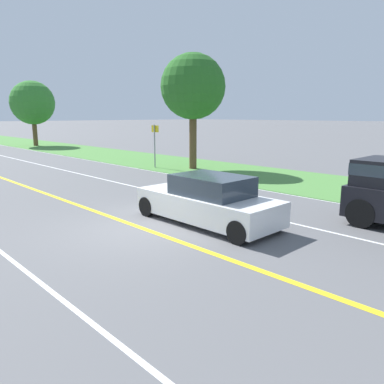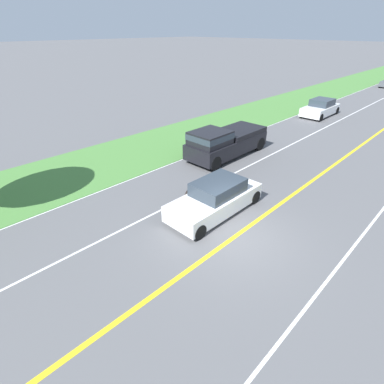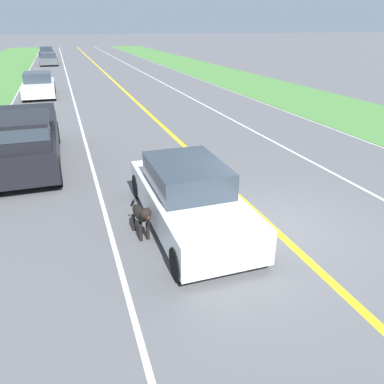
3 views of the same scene
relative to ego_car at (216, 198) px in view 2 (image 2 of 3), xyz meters
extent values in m
plane|color=#5B5B5E|center=(-1.72, 0.88, -0.66)|extent=(400.00, 400.00, 0.00)
cube|color=yellow|center=(-1.72, 0.88, -0.66)|extent=(0.18, 160.00, 0.01)
cube|color=white|center=(5.28, 0.88, -0.66)|extent=(0.14, 160.00, 0.01)
cube|color=white|center=(1.78, 0.88, -0.66)|extent=(0.10, 160.00, 0.01)
cube|color=white|center=(-5.22, 0.88, -0.66)|extent=(0.10, 160.00, 0.01)
cube|color=#4C843D|center=(8.28, 0.88, -0.65)|extent=(6.00, 160.00, 0.03)
cube|color=white|center=(0.00, 0.04, -0.14)|extent=(1.78, 4.49, 0.70)
cube|color=#2D3842|center=(0.00, -0.14, 0.49)|extent=(1.53, 2.16, 0.57)
cylinder|color=black|center=(0.80, 1.89, -0.36)|extent=(0.22, 0.62, 0.62)
cylinder|color=black|center=(0.80, -1.80, -0.36)|extent=(0.22, 0.62, 0.62)
cylinder|color=black|center=(-0.80, 1.89, -0.36)|extent=(0.22, 0.62, 0.62)
cylinder|color=black|center=(-0.80, -1.80, -0.36)|extent=(0.22, 0.62, 0.62)
ellipsoid|color=black|center=(1.15, 0.15, -0.14)|extent=(0.31, 0.72, 0.28)
cylinder|color=black|center=(1.20, 0.40, -0.47)|extent=(0.08, 0.08, 0.39)
cylinder|color=black|center=(1.26, -0.08, -0.47)|extent=(0.08, 0.08, 0.39)
cylinder|color=black|center=(1.05, 0.38, -0.47)|extent=(0.08, 0.08, 0.39)
cylinder|color=black|center=(1.11, -0.10, -0.47)|extent=(0.08, 0.08, 0.39)
cylinder|color=black|center=(1.12, 0.44, -0.02)|extent=(0.17, 0.21, 0.19)
sphere|color=black|center=(1.10, 0.57, 0.05)|extent=(0.27, 0.27, 0.24)
ellipsoid|color=#331E14|center=(1.08, 0.73, 0.03)|extent=(0.12, 0.12, 0.09)
cone|color=black|center=(1.17, 0.56, 0.13)|extent=(0.08, 0.08, 0.11)
cone|color=black|center=(1.04, 0.55, 0.13)|extent=(0.08, 0.08, 0.11)
cylinder|color=black|center=(1.21, -0.31, -0.09)|extent=(0.09, 0.26, 0.26)
cube|color=black|center=(3.77, -5.53, 0.03)|extent=(2.10, 5.64, 0.89)
cube|color=black|center=(3.77, -3.89, 0.85)|extent=(1.85, 2.13, 0.76)
cube|color=#2D3842|center=(3.77, -3.89, 0.97)|extent=(1.87, 2.15, 0.33)
cube|color=black|center=(3.77, -6.71, 0.63)|extent=(2.06, 3.20, 0.31)
cylinder|color=black|center=(4.73, -3.29, -0.25)|extent=(0.22, 0.83, 0.83)
cylinder|color=black|center=(4.73, -7.76, -0.25)|extent=(0.22, 0.83, 0.83)
cylinder|color=black|center=(2.81, -3.29, -0.25)|extent=(0.22, 0.83, 0.83)
cylinder|color=black|center=(2.81, -7.76, -0.25)|extent=(0.22, 0.83, 0.83)
cube|color=white|center=(3.73, -18.93, -0.13)|extent=(1.87, 4.31, 0.71)
cube|color=#2D3842|center=(3.73, -19.11, 0.52)|extent=(1.61, 2.07, 0.58)
cylinder|color=black|center=(4.58, -17.20, -0.34)|extent=(0.22, 0.65, 0.65)
cylinder|color=black|center=(4.58, -20.66, -0.34)|extent=(0.22, 0.65, 0.65)
cylinder|color=black|center=(2.88, -17.20, -0.34)|extent=(0.22, 0.65, 0.65)
cylinder|color=black|center=(2.88, -20.66, -0.34)|extent=(0.22, 0.65, 0.65)
cylinder|color=black|center=(4.18, -38.70, -0.35)|extent=(0.22, 0.62, 0.62)
camera|label=1|loc=(-7.72, -7.37, 2.47)|focal=35.00mm
camera|label=2|loc=(-7.01, 8.63, 6.41)|focal=28.00mm
camera|label=3|loc=(2.37, 7.21, 3.52)|focal=35.00mm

